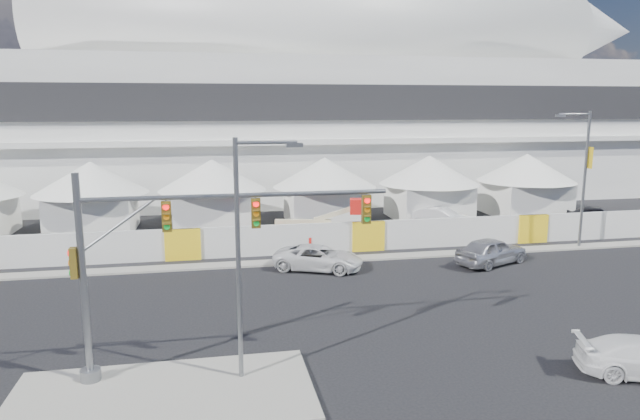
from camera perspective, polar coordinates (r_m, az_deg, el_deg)
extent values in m
plane|color=black|center=(23.62, 0.21, -13.48)|extent=(160.00, 160.00, 0.00)
cube|color=gray|center=(20.59, -15.44, -17.46)|extent=(10.00, 5.00, 0.15)
cube|color=gray|center=(42.56, 24.04, -3.39)|extent=(80.00, 1.20, 0.12)
cube|color=silver|center=(64.39, -0.12, 8.17)|extent=(80.00, 24.00, 14.00)
cube|color=black|center=(52.47, 2.44, 10.70)|extent=(68.00, 0.30, 3.20)
cube|color=silver|center=(52.33, 2.48, 6.86)|extent=(72.00, 0.80, 0.50)
cylinder|color=silver|center=(62.91, 0.24, 17.96)|extent=(57.60, 8.40, 8.40)
cylinder|color=silver|center=(63.28, 2.10, 17.52)|extent=(51.60, 6.80, 6.80)
cylinder|color=silver|center=(63.71, 3.93, 17.08)|extent=(45.60, 5.20, 5.20)
cone|color=silver|center=(76.42, 26.17, 15.76)|extent=(8.00, 7.60, 7.60)
cube|color=white|center=(46.72, -21.72, -0.25)|extent=(6.00, 6.00, 3.00)
cone|color=white|center=(46.33, -21.94, 3.04)|extent=(8.40, 8.40, 2.40)
cube|color=white|center=(45.89, -10.62, 0.14)|extent=(6.00, 6.00, 3.00)
cone|color=white|center=(45.49, -10.73, 3.49)|extent=(8.40, 8.40, 2.40)
cube|color=white|center=(46.81, 0.46, 0.52)|extent=(6.00, 6.00, 3.00)
cone|color=white|center=(46.42, 0.47, 3.81)|extent=(8.40, 8.40, 2.40)
cube|color=white|center=(49.38, 10.75, 0.86)|extent=(6.00, 6.00, 3.00)
cone|color=white|center=(49.01, 10.86, 3.98)|extent=(8.40, 8.40, 2.40)
cube|color=white|center=(53.36, 19.77, 1.14)|extent=(6.00, 6.00, 3.00)
cone|color=white|center=(53.02, 19.95, 4.02)|extent=(8.40, 8.40, 2.40)
cube|color=silver|center=(38.09, 4.80, -2.60)|extent=(70.00, 0.25, 2.00)
imported|color=#B5B6BA|center=(36.26, 16.79, -3.94)|extent=(3.80, 5.33, 1.69)
imported|color=silver|center=(33.66, -0.16, -4.80)|extent=(4.27, 5.73, 1.45)
imported|color=silver|center=(45.84, 11.97, -0.78)|extent=(4.74, 4.79, 1.65)
imported|color=black|center=(51.28, 25.92, -0.50)|extent=(3.21, 4.84, 1.53)
imported|color=#98989C|center=(41.45, -25.46, -3.05)|extent=(1.77, 4.33, 1.26)
cylinder|color=slate|center=(20.92, -22.60, -6.48)|extent=(0.24, 0.24, 7.26)
cylinder|color=slate|center=(22.12, -21.96, -15.03)|extent=(0.71, 0.71, 0.40)
cylinder|color=slate|center=(19.90, -8.11, 1.45)|extent=(10.56, 0.16, 0.16)
cube|color=#594714|center=(20.04, -15.09, -0.62)|extent=(0.32, 0.22, 1.05)
cube|color=#594714|center=(20.05, -6.43, -0.32)|extent=(0.32, 0.22, 1.05)
cube|color=#594714|center=(20.74, 4.65, 0.08)|extent=(0.32, 0.22, 1.05)
cube|color=#594714|center=(20.82, -23.40, -4.89)|extent=(0.22, 0.32, 1.05)
cylinder|color=gray|center=(19.66, -8.17, -5.10)|extent=(0.17, 0.17, 8.40)
cylinder|color=gray|center=(19.06, -5.38, 6.73)|extent=(2.05, 0.11, 0.11)
cube|color=gray|center=(19.19, -2.58, 6.51)|extent=(0.56, 0.23, 0.14)
cylinder|color=slate|center=(42.00, 24.93, 2.67)|extent=(0.18, 0.18, 9.20)
cylinder|color=slate|center=(41.06, 24.12, 8.74)|extent=(2.25, 0.12, 0.12)
cube|color=slate|center=(40.48, 22.91, 8.67)|extent=(0.61, 0.26, 0.15)
cube|color=yellow|center=(42.00, 25.37, 4.75)|extent=(0.03, 0.61, 1.43)
cube|color=red|center=(38.08, -3.46, -3.29)|extent=(3.79, 2.33, 1.08)
cube|color=beige|center=(37.94, -1.72, -1.13)|extent=(3.71, 1.18, 0.34)
cube|color=beige|center=(38.22, 1.47, -0.14)|extent=(2.88, 0.94, 1.19)
cube|color=red|center=(38.46, 3.47, 0.65)|extent=(1.06, 1.06, 0.98)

